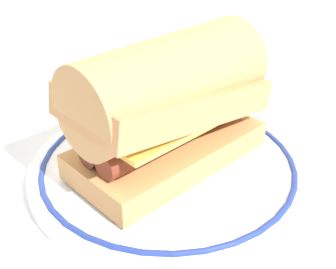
{
  "coord_description": "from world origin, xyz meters",
  "views": [
    {
      "loc": [
        -0.13,
        -0.32,
        0.27
      ],
      "look_at": [
        0.03,
        0.02,
        0.04
      ],
      "focal_mm": 46.86,
      "sensor_mm": 36.0,
      "label": 1
    }
  ],
  "objects_px": {
    "sausage_sandwich": "(168,103)",
    "butter_knife": "(53,101)",
    "plate": "(168,166)",
    "drinking_glass": "(258,66)"
  },
  "relations": [
    {
      "from": "drinking_glass",
      "to": "butter_knife",
      "type": "bearing_deg",
      "value": 163.51
    },
    {
      "from": "drinking_glass",
      "to": "butter_knife",
      "type": "distance_m",
      "value": 0.28
    },
    {
      "from": "plate",
      "to": "butter_knife",
      "type": "xyz_separation_m",
      "value": [
        -0.07,
        0.21,
        -0.0
      ]
    },
    {
      "from": "plate",
      "to": "drinking_glass",
      "type": "relative_size",
      "value": 3.2
    },
    {
      "from": "plate",
      "to": "drinking_glass",
      "type": "xyz_separation_m",
      "value": [
        0.19,
        0.13,
        0.03
      ]
    },
    {
      "from": "butter_knife",
      "to": "drinking_glass",
      "type": "bearing_deg",
      "value": -16.49
    },
    {
      "from": "sausage_sandwich",
      "to": "butter_knife",
      "type": "relative_size",
      "value": 1.69
    },
    {
      "from": "plate",
      "to": "butter_knife",
      "type": "distance_m",
      "value": 0.22
    },
    {
      "from": "sausage_sandwich",
      "to": "butter_knife",
      "type": "bearing_deg",
      "value": 91.04
    },
    {
      "from": "drinking_glass",
      "to": "butter_knife",
      "type": "height_order",
      "value": "drinking_glass"
    }
  ]
}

